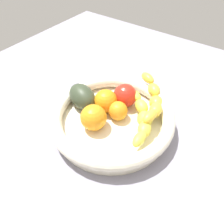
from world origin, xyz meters
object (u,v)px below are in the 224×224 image
object	(u,v)px
fruit_bowl	(112,118)
orange_mid_right	(106,101)
banana_draped_right	(154,99)
tomato_red	(125,95)
avocado_dark	(82,97)
orange_mid_left	(93,118)
banana_draped_left	(142,117)
orange_front	(118,111)

from	to	relation	value
fruit_bowl	orange_mid_right	size ratio (longest dim) A/B	5.14
banana_draped_right	tomato_red	bearing A→B (deg)	-66.58
banana_draped_right	avocado_dark	bearing A→B (deg)	-57.82
orange_mid_left	tomato_red	distance (cm)	11.87
orange_mid_left	banana_draped_right	bearing A→B (deg)	148.97
orange_mid_right	tomato_red	world-z (taller)	tomato_red
avocado_dark	tomato_red	size ratio (longest dim) A/B	1.45
banana_draped_left	tomato_red	distance (cm)	8.75
banana_draped_left	banana_draped_right	size ratio (longest dim) A/B	0.94
banana_draped_right	fruit_bowl	bearing A→B (deg)	-32.36
orange_front	avocado_dark	size ratio (longest dim) A/B	0.54
banana_draped_right	avocado_dark	xyz separation A→B (cm)	(10.46, -16.62, -0.09)
fruit_bowl	banana_draped_right	distance (cm)	12.48
banana_draped_left	tomato_red	size ratio (longest dim) A/B	2.60
banana_draped_left	avocado_dark	size ratio (longest dim) A/B	1.80
orange_front	orange_mid_left	bearing A→B (deg)	-26.92
orange_mid_left	tomato_red	size ratio (longest dim) A/B	1.02
fruit_bowl	avocado_dark	size ratio (longest dim) A/B	3.45
banana_draped_left	orange_front	distance (cm)	6.49
banana_draped_left	orange_front	size ratio (longest dim) A/B	3.35
orange_mid_left	tomato_red	xyz separation A→B (cm)	(-11.74, 1.73, -0.07)
banana_draped_left	fruit_bowl	bearing A→B (deg)	-65.99
orange_front	orange_mid_left	xyz separation A→B (cm)	(6.22, -3.16, 0.80)
fruit_bowl	avocado_dark	world-z (taller)	avocado_dark
orange_front	orange_mid_right	bearing A→B (deg)	-98.41
orange_mid_right	avocado_dark	world-z (taller)	same
avocado_dark	tomato_red	bearing A→B (deg)	127.94
orange_front	orange_mid_left	world-z (taller)	orange_mid_left
banana_draped_left	avocado_dark	world-z (taller)	avocado_dark
orange_mid_left	orange_mid_right	bearing A→B (deg)	-169.09
banana_draped_left	orange_mid_left	bearing A→B (deg)	-50.89
orange_mid_right	avocado_dark	bearing A→B (deg)	-68.64
orange_front	orange_mid_right	world-z (taller)	orange_mid_right
orange_front	orange_mid_left	size ratio (longest dim) A/B	0.76
orange_front	avocado_dark	xyz separation A→B (cm)	(1.82, -10.84, 0.61)
banana_draped_right	tomato_red	size ratio (longest dim) A/B	2.77
banana_draped_right	orange_mid_left	world-z (taller)	orange_mid_left
banana_draped_left	orange_mid_left	size ratio (longest dim) A/B	2.55
fruit_bowl	banana_draped_left	xyz separation A→B (cm)	(-3.15, 7.07, 2.08)
fruit_bowl	orange_mid_right	xyz separation A→B (cm)	(-2.33, -3.74, 2.56)
banana_draped_left	avocado_dark	distance (cm)	17.47
fruit_bowl	tomato_red	world-z (taller)	tomato_red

